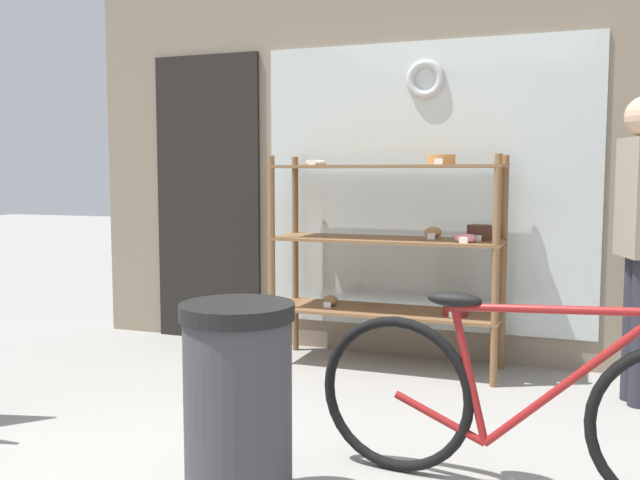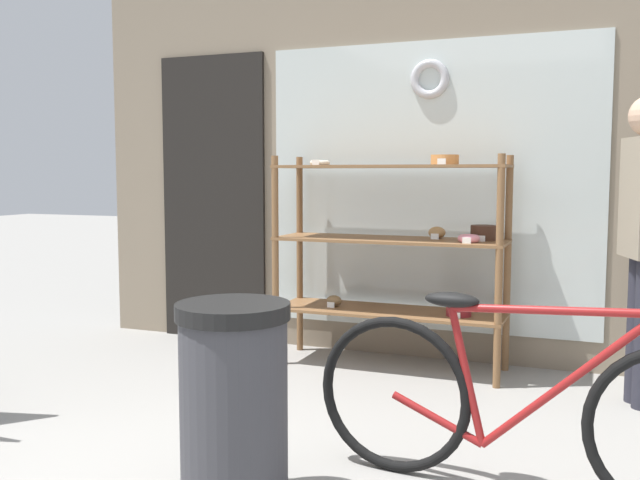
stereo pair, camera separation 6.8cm
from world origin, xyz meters
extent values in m
cube|color=gray|center=(0.00, 2.76, 1.96)|extent=(4.61, 0.08, 3.93)
cube|color=silver|center=(0.20, 2.71, 1.15)|extent=(2.21, 0.02, 1.90)
cube|color=black|center=(-1.43, 2.70, 1.05)|extent=(0.84, 0.03, 2.10)
torus|color=#B7B7BC|center=(0.20, 2.69, 1.85)|extent=(0.26, 0.06, 0.26)
cylinder|color=brown|center=(-0.68, 2.19, 0.68)|extent=(0.04, 0.04, 1.35)
cylinder|color=brown|center=(0.73, 2.19, 0.68)|extent=(0.04, 0.04, 1.35)
cylinder|color=brown|center=(-0.68, 2.59, 0.68)|extent=(0.04, 0.04, 1.35)
cylinder|color=brown|center=(0.73, 2.59, 0.68)|extent=(0.04, 0.04, 1.35)
cube|color=brown|center=(0.03, 2.39, 0.36)|extent=(1.46, 0.44, 0.02)
cube|color=brown|center=(0.03, 2.39, 0.82)|extent=(1.46, 0.44, 0.02)
cube|color=brown|center=(0.03, 2.39, 1.28)|extent=(1.46, 0.44, 0.02)
cylinder|color=#C67F42|center=(0.38, 2.35, 1.32)|extent=(0.17, 0.17, 0.06)
cube|color=white|center=(0.38, 2.26, 1.31)|extent=(0.05, 0.00, 0.04)
torus|color=pink|center=(0.54, 2.31, 0.85)|extent=(0.13, 0.13, 0.05)
cube|color=white|center=(0.54, 2.24, 0.85)|extent=(0.05, 0.00, 0.04)
cylinder|color=#422619|center=(0.60, 2.48, 0.88)|extent=(0.15, 0.15, 0.09)
cube|color=white|center=(0.60, 2.40, 0.85)|extent=(0.05, 0.00, 0.04)
torus|color=beige|center=(-0.46, 2.42, 1.31)|extent=(0.13, 0.13, 0.03)
cube|color=white|center=(-0.46, 2.35, 1.31)|extent=(0.05, 0.00, 0.04)
ellipsoid|color=brown|center=(-0.35, 2.38, 0.41)|extent=(0.10, 0.09, 0.07)
cube|color=white|center=(-0.35, 2.33, 0.39)|extent=(0.05, 0.00, 0.04)
cylinder|color=maroon|center=(0.47, 2.37, 0.40)|extent=(0.15, 0.15, 0.06)
cube|color=white|center=(0.47, 2.28, 0.39)|extent=(0.05, 0.00, 0.04)
ellipsoid|color=#AD7F4C|center=(0.31, 2.49, 0.87)|extent=(0.11, 0.09, 0.08)
cube|color=white|center=(0.31, 2.43, 0.85)|extent=(0.05, 0.00, 0.04)
torus|color=black|center=(0.49, 0.85, 0.33)|extent=(0.66, 0.10, 0.66)
cylinder|color=maroon|center=(1.16, 0.79, 0.47)|extent=(0.63, 0.09, 0.60)
cylinder|color=maroon|center=(1.10, 0.79, 0.74)|extent=(0.74, 0.10, 0.07)
cylinder|color=maroon|center=(0.79, 0.82, 0.45)|extent=(0.17, 0.05, 0.54)
cylinder|color=maroon|center=(0.68, 0.83, 0.25)|extent=(0.38, 0.07, 0.18)
ellipsoid|color=black|center=(0.73, 0.83, 0.75)|extent=(0.23, 0.11, 0.06)
cylinder|color=#282833|center=(1.47, 2.21, 0.40)|extent=(0.11, 0.11, 0.80)
cylinder|color=#38383D|center=(0.01, 0.35, 0.38)|extent=(0.40, 0.40, 0.77)
cylinder|color=black|center=(0.01, 0.35, 0.74)|extent=(0.43, 0.43, 0.06)
camera|label=1|loc=(1.20, -1.96, 1.24)|focal=40.00mm
camera|label=2|loc=(1.26, -1.94, 1.24)|focal=40.00mm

